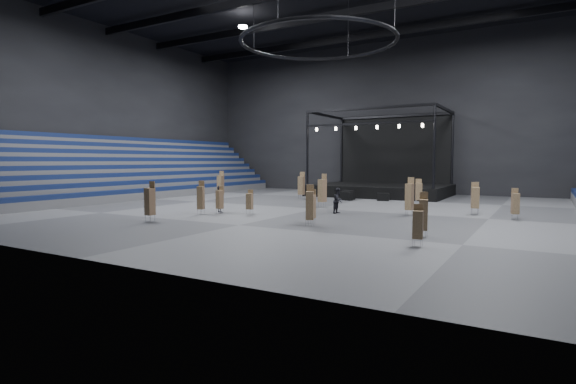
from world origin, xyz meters
The scene contains 27 objects.
floor centered at (0.00, 0.00, 0.00)m, with size 50.00×50.00×0.00m, color #4E4E50.
wall_back centered at (0.00, 21.00, 9.00)m, with size 50.00×0.20×18.00m, color black.
wall_front centered at (0.00, -21.00, 9.00)m, with size 50.00×0.20×18.00m, color black.
wall_left centered at (-25.00, 0.00, 9.00)m, with size 0.20×42.00×18.00m, color black.
bleachers_left centered at (-22.94, 0.00, 1.73)m, with size 7.20×40.00×6.40m.
stage centered at (0.00, 16.24, 1.45)m, with size 14.00×10.00×9.20m.
truss_ring centered at (0.00, 0.00, 13.00)m, with size 12.30×12.30×5.15m.
flight_case_left centered at (-1.23, 9.28, 0.44)m, with size 1.32×0.66×0.88m, color black.
flight_case_mid centered at (-1.00, 8.28, 0.41)m, with size 1.22×0.61×0.81m, color black.
flight_case_right centered at (2.31, 9.43, 0.37)m, with size 1.10×0.55×0.74m, color black.
chair_stack_0 centered at (-2.63, -5.60, 0.94)m, with size 0.49×0.49×1.75m.
chair_stack_1 centered at (14.00, 0.56, 1.07)m, with size 0.55×0.55×2.04m.
chair_stack_2 centered at (3.46, -7.82, 1.09)m, with size 0.42×0.42×2.10m.
chair_stack_3 centered at (7.51, -0.80, 1.36)m, with size 0.55×0.55×2.67m.
chair_stack_4 centered at (-12.32, 3.27, 1.44)m, with size 0.56×0.56×2.81m.
chair_stack_5 centered at (6.23, 6.98, 1.21)m, with size 0.68×0.68×2.25m.
chair_stack_6 centered at (3.80, -8.71, 1.24)m, with size 0.58×0.58×2.43m.
chair_stack_7 centered at (-5.76, -11.99, 1.31)m, with size 0.53×0.53×2.53m.
chair_stack_8 centered at (-5.39, 7.32, 1.40)m, with size 0.55×0.55×2.70m.
chair_stack_9 centered at (11.35, 2.26, 1.22)m, with size 0.63×0.63×2.29m.
chair_stack_10 centered at (10.83, -11.92, 1.01)m, with size 0.49×0.49×1.89m.
chair_stack_11 centered at (10.45, -9.29, 1.16)m, with size 0.49×0.49×2.26m.
chair_stack_12 centered at (-4.72, -6.37, 1.05)m, with size 0.48×0.48×1.99m.
chair_stack_13 centered at (-5.56, -7.46, 1.22)m, with size 0.55×0.55×2.40m.
chair_stack_14 centered at (-0.17, 1.24, 1.41)m, with size 0.68×0.68×2.75m.
man_center centered at (-5.12, -5.84, 0.99)m, with size 0.72×0.47×1.98m, color black.
crew_member centered at (2.69, -2.09, 0.93)m, with size 0.90×0.70×1.85m, color black.
Camera 1 is at (15.70, -31.87, 3.81)m, focal length 28.00 mm.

